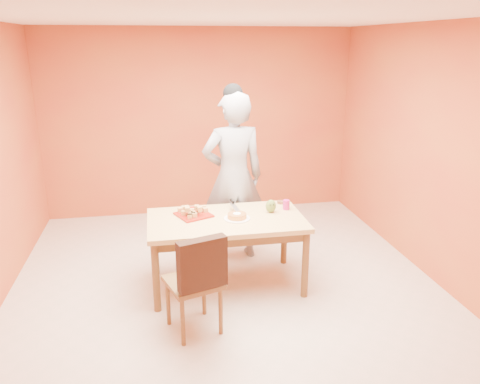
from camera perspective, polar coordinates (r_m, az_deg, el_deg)
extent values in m
plane|color=beige|center=(5.03, -1.55, -11.84)|extent=(5.00, 5.00, 0.00)
plane|color=white|center=(4.37, -1.87, 20.60)|extent=(5.00, 5.00, 0.00)
plane|color=#B9612A|center=(6.94, -4.92, 8.34)|extent=(4.50, 0.00, 4.50)
plane|color=#B9612A|center=(5.33, 23.01, 4.08)|extent=(0.00, 5.00, 5.00)
cube|color=tan|center=(4.82, -1.70, -3.49)|extent=(1.60, 0.90, 0.05)
cube|color=brown|center=(4.85, -1.69, -4.32)|extent=(1.48, 0.78, 0.10)
cylinder|color=brown|center=(4.58, -10.21, -10.25)|extent=(0.07, 0.07, 0.71)
cylinder|color=brown|center=(5.28, -10.33, -6.30)|extent=(0.07, 0.07, 0.71)
cylinder|color=brown|center=(4.79, 7.96, -8.78)|extent=(0.07, 0.07, 0.71)
cylinder|color=brown|center=(5.47, 5.42, -5.21)|extent=(0.07, 0.07, 0.71)
imported|color=gray|center=(5.43, -0.82, 1.80)|extent=(0.75, 0.52, 1.98)
cube|color=maroon|center=(4.90, -5.67, -2.79)|extent=(0.42, 0.42, 0.02)
cylinder|color=maroon|center=(5.03, -5.76, -2.27)|extent=(0.29, 0.29, 0.01)
cylinder|color=white|center=(4.79, -0.37, -3.24)|extent=(0.32, 0.32, 0.01)
cylinder|color=orange|center=(4.78, -0.37, -2.92)|extent=(0.22, 0.22, 0.04)
cube|color=white|center=(4.94, -0.62, -1.87)|extent=(0.07, 0.26, 0.01)
ellipsoid|color=olive|center=(4.96, 3.78, -1.73)|extent=(0.12, 0.10, 0.14)
cylinder|color=#B41B70|center=(5.07, 5.65, -1.56)|extent=(0.09, 0.09, 0.10)
cylinder|color=#34190E|center=(5.27, 5.04, -1.24)|extent=(0.09, 0.09, 0.03)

